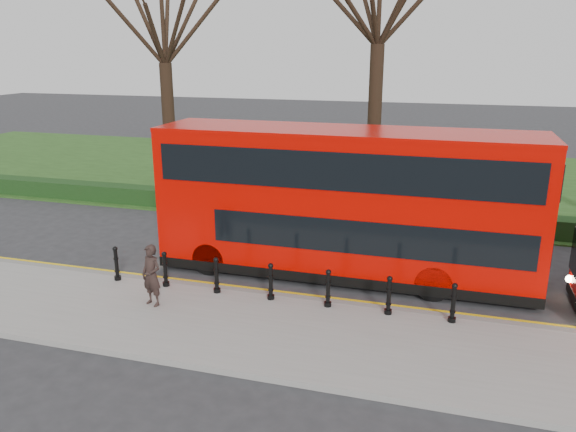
% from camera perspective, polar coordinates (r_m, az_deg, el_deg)
% --- Properties ---
extents(ground, '(120.00, 120.00, 0.00)m').
position_cam_1_polar(ground, '(17.10, -3.12, -6.67)').
color(ground, '#28282B').
rests_on(ground, ground).
extents(pavement, '(60.00, 4.00, 0.15)m').
position_cam_1_polar(pavement, '(14.55, -7.08, -10.87)').
color(pavement, gray).
rests_on(pavement, ground).
extents(kerb, '(60.00, 0.25, 0.16)m').
position_cam_1_polar(kerb, '(16.21, -4.30, -7.77)').
color(kerb, slate).
rests_on(kerb, ground).
extents(grass_verge, '(60.00, 18.00, 0.06)m').
position_cam_1_polar(grass_verge, '(31.00, 6.05, 4.04)').
color(grass_verge, '#244416').
rests_on(grass_verge, ground).
extents(hedge, '(60.00, 0.90, 0.80)m').
position_cam_1_polar(hedge, '(23.12, 2.41, 0.68)').
color(hedge, black).
rests_on(hedge, ground).
extents(yellow_line_outer, '(60.00, 0.10, 0.01)m').
position_cam_1_polar(yellow_line_outer, '(16.50, -3.93, -7.58)').
color(yellow_line_outer, yellow).
rests_on(yellow_line_outer, ground).
extents(yellow_line_inner, '(60.00, 0.10, 0.01)m').
position_cam_1_polar(yellow_line_inner, '(16.67, -3.69, -7.31)').
color(yellow_line_inner, yellow).
rests_on(yellow_line_inner, ground).
extents(tree_left, '(7.10, 7.10, 11.09)m').
position_cam_1_polar(tree_left, '(28.14, -12.63, 18.94)').
color(tree_left, black).
rests_on(tree_left, ground).
extents(bollard_row, '(9.75, 0.15, 1.00)m').
position_cam_1_polar(bollard_row, '(15.42, -1.77, -6.73)').
color(bollard_row, black).
rests_on(bollard_row, pavement).
extents(bus_lead, '(11.33, 2.60, 4.51)m').
position_cam_1_polar(bus_lead, '(16.95, 5.76, 1.20)').
color(bus_lead, '#BE0600').
rests_on(bus_lead, ground).
extents(pedestrian, '(0.71, 0.57, 1.69)m').
position_cam_1_polar(pedestrian, '(15.39, -13.70, -5.88)').
color(pedestrian, black).
rests_on(pedestrian, pavement).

